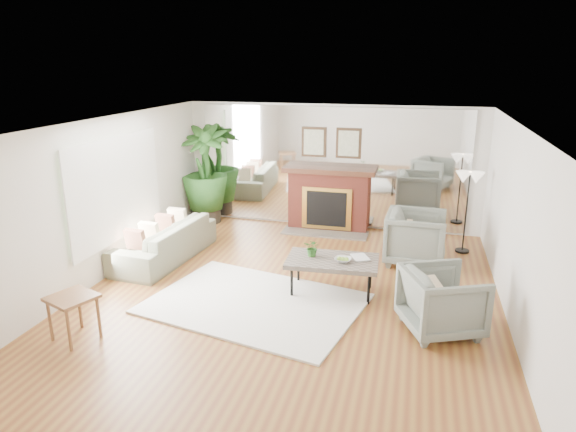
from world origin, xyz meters
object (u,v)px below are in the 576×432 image
(coffee_table, at_px, (332,262))
(armchair_front, at_px, (442,301))
(sofa, at_px, (165,241))
(fireplace, at_px, (328,198))
(armchair_back, at_px, (416,238))
(potted_ficus, at_px, (205,171))
(floor_lamp, at_px, (469,184))
(side_table, at_px, (72,303))

(coffee_table, bearing_deg, armchair_front, -26.96)
(sofa, height_order, armchair_front, armchair_front)
(fireplace, relative_size, armchair_front, 2.25)
(armchair_back, bearing_deg, sofa, 104.40)
(coffee_table, relative_size, armchair_front, 1.50)
(sofa, bearing_deg, fireplace, 138.68)
(fireplace, xyz_separation_m, potted_ficus, (-2.60, -0.16, 0.44))
(potted_ficus, height_order, floor_lamp, potted_ficus)
(floor_lamp, bearing_deg, armchair_front, -98.86)
(armchair_back, relative_size, floor_lamp, 0.67)
(armchair_back, height_order, side_table, armchair_back)
(armchair_back, distance_m, potted_ficus, 4.59)
(potted_ficus, xyz_separation_m, floor_lamp, (5.20, -0.55, 0.16))
(sofa, relative_size, armchair_front, 2.42)
(armchair_front, relative_size, potted_ficus, 0.44)
(fireplace, height_order, sofa, fireplace)
(armchair_front, height_order, floor_lamp, floor_lamp)
(coffee_table, bearing_deg, potted_ficus, 138.48)
(fireplace, distance_m, potted_ficus, 2.64)
(side_table, bearing_deg, armchair_back, 42.07)
(fireplace, xyz_separation_m, sofa, (-2.45, -2.35, -0.34))
(sofa, relative_size, potted_ficus, 1.07)
(sofa, bearing_deg, side_table, 8.82)
(armchair_front, xyz_separation_m, side_table, (-4.38, -1.32, 0.07))
(coffee_table, bearing_deg, floor_lamp, 48.52)
(coffee_table, bearing_deg, side_table, -143.64)
(coffee_table, distance_m, side_table, 3.54)
(sofa, distance_m, side_table, 2.75)
(armchair_back, xyz_separation_m, potted_ficus, (-4.36, 1.29, 0.65))
(armchair_front, distance_m, potted_ficus, 5.98)
(potted_ficus, bearing_deg, armchair_back, -16.53)
(fireplace, bearing_deg, coffee_table, -78.85)
(fireplace, xyz_separation_m, coffee_table, (0.59, -2.98, -0.17))
(sofa, height_order, side_table, sofa)
(sofa, xyz_separation_m, floor_lamp, (5.05, 1.64, 0.94))
(armchair_front, distance_m, floor_lamp, 3.20)
(side_table, xyz_separation_m, floor_lamp, (4.86, 4.37, 0.77))
(coffee_table, xyz_separation_m, armchair_back, (1.17, 1.53, -0.04))
(potted_ficus, bearing_deg, fireplace, 3.50)
(fireplace, relative_size, potted_ficus, 0.99)
(potted_ficus, relative_size, floor_lamp, 1.40)
(side_table, distance_m, floor_lamp, 6.58)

